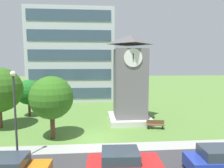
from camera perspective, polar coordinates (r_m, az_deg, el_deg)
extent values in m
plane|color=#567F38|center=(18.01, -4.94, -15.82)|extent=(160.00, 160.00, 0.00)
cube|color=#9E9E99|center=(16.28, -4.99, -18.31)|extent=(120.00, 1.60, 0.01)
cube|color=#B7BCC6|center=(39.03, -11.09, 8.07)|extent=(14.80, 12.26, 16.00)
cube|color=#384C60|center=(33.30, -12.06, -2.71)|extent=(13.62, 0.10, 1.80)
cube|color=#384C60|center=(32.95, -12.19, 2.79)|extent=(13.62, 0.10, 1.80)
cube|color=#384C60|center=(32.91, -12.32, 8.36)|extent=(13.62, 0.10, 1.80)
cube|color=#384C60|center=(33.18, -12.46, 13.89)|extent=(13.62, 0.10, 1.80)
cube|color=#384C60|center=(33.75, -12.60, 19.28)|extent=(13.62, 0.10, 1.80)
cube|color=slate|center=(22.14, 5.29, -0.52)|extent=(3.48, 3.48, 8.28)
cube|color=beige|center=(22.92, 5.19, -10.10)|extent=(4.70, 4.70, 0.60)
pyramid|color=#555155|center=(22.12, 5.43, 12.99)|extent=(3.83, 3.83, 1.06)
cylinder|color=white|center=(20.21, 6.26, 7.75)|extent=(1.91, 0.12, 1.91)
cylinder|color=white|center=(22.36, 9.97, 7.57)|extent=(0.12, 1.91, 1.91)
cube|color=black|center=(20.14, 6.30, 8.25)|extent=(0.09, 0.06, 0.57)
cube|color=black|center=(20.13, 6.30, 7.76)|extent=(0.04, 0.06, 0.86)
cube|color=brown|center=(20.66, 12.75, -11.66)|extent=(1.86, 0.78, 0.06)
cube|color=brown|center=(20.80, 12.68, -10.87)|extent=(1.78, 0.35, 0.40)
cube|color=black|center=(20.65, 10.70, -12.28)|extent=(0.15, 0.44, 0.45)
cube|color=black|center=(20.83, 14.74, -12.21)|extent=(0.15, 0.44, 0.45)
cylinder|color=#333338|center=(14.80, -26.63, -9.40)|extent=(0.14, 0.14, 5.89)
sphere|color=#F2EFCC|center=(14.30, -27.26, 2.77)|extent=(0.36, 0.36, 0.36)
cylinder|color=#513823|center=(18.37, -17.17, -11.64)|extent=(0.41, 0.41, 2.41)
sphere|color=#30681B|center=(17.76, -17.44, -3.84)|extent=(3.79, 3.79, 3.79)
cylinder|color=#513823|center=(26.74, -23.24, -6.64)|extent=(0.31, 0.31, 2.00)
sphere|color=#1D6821|center=(26.36, -23.44, -2.21)|extent=(3.11, 3.11, 3.11)
cylinder|color=#513823|center=(23.28, -30.04, -8.36)|extent=(0.29, 0.29, 2.42)
cube|color=#2D3842|center=(12.70, -28.68, -19.66)|extent=(2.09, 1.65, 0.60)
cube|color=red|center=(12.38, 3.54, -23.12)|extent=(4.42, 2.08, 0.76)
cube|color=#2D3842|center=(12.04, 2.47, -20.35)|extent=(2.24, 1.76, 0.60)
cylinder|color=black|center=(13.55, 9.25, -22.25)|extent=(0.67, 0.25, 0.66)
cylinder|color=black|center=(13.33, -3.16, -22.68)|extent=(0.67, 0.25, 0.66)
cube|color=#23389E|center=(14.32, 29.54, -19.67)|extent=(4.20, 1.92, 0.76)
cube|color=#2D3842|center=(13.94, 28.94, -17.30)|extent=(2.13, 1.62, 0.60)
cylinder|color=black|center=(14.58, 23.00, -20.50)|extent=(0.67, 0.25, 0.66)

